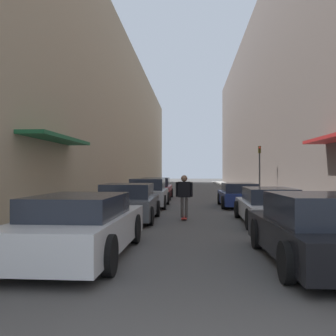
# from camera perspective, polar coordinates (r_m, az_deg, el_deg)

# --- Properties ---
(ground) EXTENTS (137.28, 137.28, 0.00)m
(ground) POSITION_cam_1_polar(r_m,az_deg,el_deg) (26.86, 3.84, -4.31)
(ground) COLOR #4C4947
(curb_strip_left) EXTENTS (1.80, 62.40, 0.12)m
(curb_strip_left) POSITION_cam_1_polar(r_m,az_deg,el_deg) (33.35, -3.62, -3.48)
(curb_strip_left) COLOR #A3A099
(curb_strip_left) RESTS_ON ground
(curb_strip_right) EXTENTS (1.80, 62.40, 0.12)m
(curb_strip_right) POSITION_cam_1_polar(r_m,az_deg,el_deg) (33.38, 11.19, -3.46)
(curb_strip_right) COLOR #A3A099
(curb_strip_right) RESTS_ON ground
(building_row_left) EXTENTS (4.90, 62.40, 12.60)m
(building_row_left) POSITION_cam_1_polar(r_m,az_deg,el_deg) (34.09, -8.49, 7.10)
(building_row_left) COLOR tan
(building_row_left) RESTS_ON ground
(building_row_right) EXTENTS (4.90, 62.40, 15.62)m
(building_row_right) POSITION_cam_1_polar(r_m,az_deg,el_deg) (34.38, 16.03, 9.60)
(building_row_right) COLOR #564C47
(building_row_right) RESTS_ON ground
(parked_car_left_0) EXTENTS (1.97, 4.74, 1.28)m
(parked_car_left_0) POSITION_cam_1_polar(r_m,az_deg,el_deg) (7.99, -13.07, -8.59)
(parked_car_left_0) COLOR silver
(parked_car_left_0) RESTS_ON ground
(parked_car_left_1) EXTENTS (2.02, 3.99, 1.32)m
(parked_car_left_1) POSITION_cam_1_polar(r_m,az_deg,el_deg) (13.49, -6.05, -5.30)
(parked_car_left_1) COLOR #515459
(parked_car_left_1) RESTS_ON ground
(parked_car_left_2) EXTENTS (1.92, 4.20, 1.41)m
(parked_car_left_2) POSITION_cam_1_polar(r_m,az_deg,el_deg) (18.64, -3.01, -3.88)
(parked_car_left_2) COLOR #B7B7BC
(parked_car_left_2) RESTS_ON ground
(parked_car_left_3) EXTENTS (2.01, 4.62, 1.36)m
(parked_car_left_3) POSITION_cam_1_polar(r_m,az_deg,el_deg) (24.30, -1.78, -3.17)
(parked_car_left_3) COLOR maroon
(parked_car_left_3) RESTS_ON ground
(parked_car_right_0) EXTENTS (1.93, 4.38, 1.34)m
(parked_car_right_0) POSITION_cam_1_polar(r_m,az_deg,el_deg) (7.68, 21.70, -8.82)
(parked_car_right_0) COLOR black
(parked_car_right_0) RESTS_ON ground
(parked_car_right_1) EXTENTS (1.86, 4.79, 1.21)m
(parked_car_right_1) POSITION_cam_1_polar(r_m,az_deg,el_deg) (13.11, 14.99, -5.63)
(parked_car_right_1) COLOR silver
(parked_car_right_1) RESTS_ON ground
(parked_car_right_2) EXTENTS (1.90, 4.10, 1.18)m
(parked_car_right_2) POSITION_cam_1_polar(r_m,az_deg,el_deg) (19.01, 10.72, -4.11)
(parked_car_right_2) COLOR navy
(parked_car_right_2) RESTS_ON ground
(skateboarder) EXTENTS (0.62, 0.78, 1.62)m
(skateboarder) POSITION_cam_1_polar(r_m,az_deg,el_deg) (13.71, 2.48, -3.72)
(skateboarder) COLOR #B2231E
(skateboarder) RESTS_ON ground
(traffic_light) EXTENTS (0.16, 0.22, 3.25)m
(traffic_light) POSITION_cam_1_polar(r_m,az_deg,el_deg) (24.20, 13.77, 0.38)
(traffic_light) COLOR #2D2D2D
(traffic_light) RESTS_ON curb_strip_right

